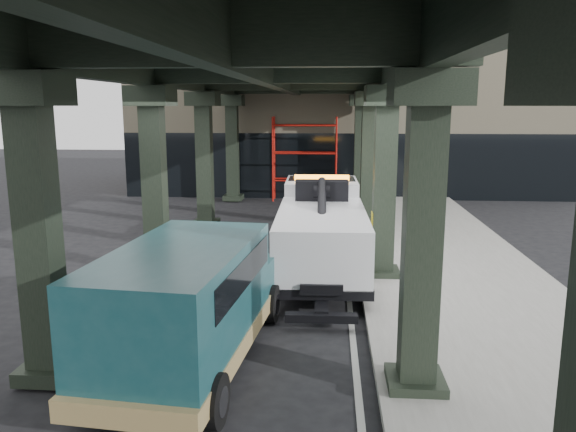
% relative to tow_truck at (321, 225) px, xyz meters
% --- Properties ---
extents(ground, '(90.00, 90.00, 0.00)m').
position_rel_tow_truck_xyz_m(ground, '(-0.99, -2.98, -1.25)').
color(ground, black).
rests_on(ground, ground).
extents(sidewalk, '(5.00, 40.00, 0.15)m').
position_rel_tow_truck_xyz_m(sidewalk, '(3.51, -0.98, -1.17)').
color(sidewalk, gray).
rests_on(sidewalk, ground).
extents(lane_stripe, '(0.12, 38.00, 0.01)m').
position_rel_tow_truck_xyz_m(lane_stripe, '(0.71, -0.98, -1.24)').
color(lane_stripe, silver).
rests_on(lane_stripe, ground).
extents(viaduct, '(7.40, 32.00, 6.40)m').
position_rel_tow_truck_xyz_m(viaduct, '(-1.39, -0.98, 4.21)').
color(viaduct, black).
rests_on(viaduct, ground).
extents(building, '(22.00, 10.00, 8.00)m').
position_rel_tow_truck_xyz_m(building, '(1.01, 17.02, 2.75)').
color(building, '#C6B793').
rests_on(building, ground).
extents(scaffolding, '(3.08, 0.88, 4.00)m').
position_rel_tow_truck_xyz_m(scaffolding, '(-0.99, 11.66, 0.86)').
color(scaffolding, red).
rests_on(scaffolding, ground).
extents(tow_truck, '(2.48, 7.85, 2.56)m').
position_rel_tow_truck_xyz_m(tow_truck, '(0.00, 0.00, 0.00)').
color(tow_truck, black).
rests_on(tow_truck, ground).
extents(towed_van, '(2.65, 5.66, 2.23)m').
position_rel_tow_truck_xyz_m(towed_van, '(-2.17, -6.32, -0.05)').
color(towed_van, '#123B41').
rests_on(towed_van, ground).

